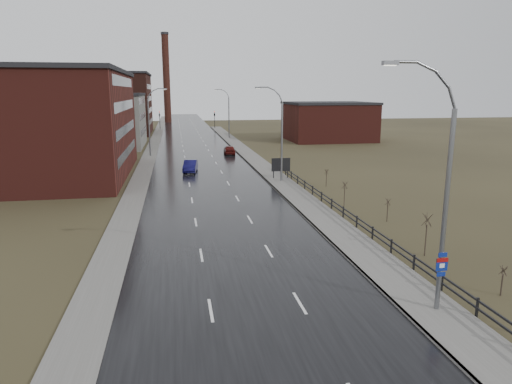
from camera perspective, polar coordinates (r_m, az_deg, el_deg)
name	(u,v)px	position (r m, az deg, el deg)	size (l,w,h in m)	color
ground	(272,351)	(20.51, 2.05, -19.19)	(320.00, 320.00, 0.00)	#2D2819
road	(198,157)	(77.89, -7.22, 4.42)	(14.00, 300.00, 0.06)	black
sidewalk_right	(282,183)	(54.55, 3.22, 1.14)	(3.20, 180.00, 0.18)	#595651
curb_right	(269,183)	(54.23, 1.66, 1.09)	(0.16, 180.00, 0.18)	slate
sidewalk_left	(149,158)	(77.93, -13.27, 4.22)	(2.40, 260.00, 0.12)	#595651
warehouse_near	(36,124)	(64.54, -25.78, 7.67)	(22.44, 28.56, 13.50)	#471914
warehouse_mid	(101,120)	(96.28, -18.75, 8.51)	(16.32, 20.40, 10.50)	slate
warehouse_far	(98,104)	(126.57, -19.11, 10.41)	(26.52, 24.48, 15.50)	#331611
building_right	(328,121)	(104.94, 9.01, 8.74)	(18.36, 16.32, 8.50)	#471914
smokestack	(166,78)	(167.15, -11.14, 13.84)	(2.70, 2.70, 30.70)	#331611
streetlight_main	(441,194)	(23.11, 22.09, -0.21)	(3.91, 0.29, 12.11)	slate
streetlight_right_mid	(279,134)	(54.67, 2.95, 7.26)	(3.36, 0.28, 11.35)	slate
streetlight_left	(151,122)	(79.32, -13.04, 8.57)	(3.36, 0.28, 11.35)	slate
streetlight_right_far	(228,113)	(107.87, -3.57, 9.80)	(3.36, 0.28, 11.35)	slate
guardrail	(346,213)	(39.35, 11.21, -2.59)	(0.10, 53.05, 1.10)	black
shrub_b	(502,280)	(28.14, 28.42, -9.66)	(0.41, 0.43, 1.68)	#382D23
shrub_c	(426,233)	(32.39, 20.51, -4.88)	(0.68, 0.72, 2.92)	#382D23
shrub_d	(388,209)	(39.94, 16.12, -2.10)	(0.48, 0.51, 2.01)	#382D23
shrub_e	(345,193)	(44.29, 11.01, -0.14)	(0.57, 0.60, 2.42)	#382D23
shrub_f	(326,177)	(53.22, 8.79, 1.82)	(0.49, 0.51, 2.04)	#382D23
billboard	(281,165)	(56.91, 3.12, 3.37)	(2.38, 0.17, 2.70)	black
traffic_light_left	(159,113)	(137.27, -11.98, 9.60)	(0.58, 2.73, 5.30)	black
traffic_light_right	(214,113)	(137.70, -5.22, 9.82)	(0.58, 2.73, 5.30)	black
car_near	(190,166)	(62.79, -8.20, 3.18)	(1.67, 4.80, 1.58)	#0F0D44
car_far	(229,150)	(79.90, -3.34, 5.26)	(1.89, 4.69, 1.60)	#490E0C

